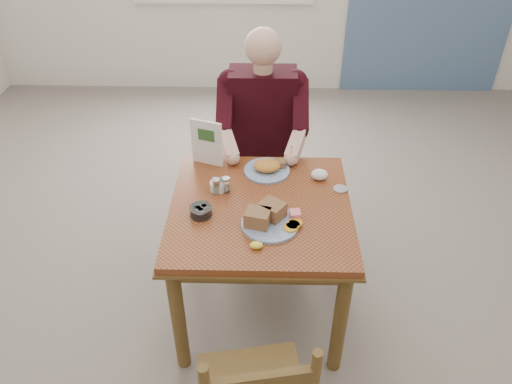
{
  "coord_description": "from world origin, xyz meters",
  "views": [
    {
      "loc": [
        0.02,
        -1.95,
        2.28
      ],
      "look_at": [
        -0.02,
        0.0,
        0.83
      ],
      "focal_mm": 35.0,
      "sensor_mm": 36.0,
      "label": 1
    }
  ],
  "objects_px": {
    "table": "(260,223)",
    "diner": "(262,125)",
    "near_plate": "(269,218)",
    "far_plate": "(268,168)",
    "chair_far": "(262,163)"
  },
  "relations": [
    {
      "from": "diner",
      "to": "far_plate",
      "type": "height_order",
      "value": "diner"
    },
    {
      "from": "table",
      "to": "near_plate",
      "type": "bearing_deg",
      "value": -73.69
    },
    {
      "from": "chair_far",
      "to": "diner",
      "type": "distance_m",
      "value": 0.34
    },
    {
      "from": "table",
      "to": "chair_far",
      "type": "xyz_separation_m",
      "value": [
        0.0,
        0.8,
        -0.16
      ]
    },
    {
      "from": "table",
      "to": "far_plate",
      "type": "relative_size",
      "value": 3.13
    },
    {
      "from": "chair_far",
      "to": "near_plate",
      "type": "bearing_deg",
      "value": -87.53
    },
    {
      "from": "near_plate",
      "to": "far_plate",
      "type": "distance_m",
      "value": 0.44
    },
    {
      "from": "near_plate",
      "to": "far_plate",
      "type": "height_order",
      "value": "near_plate"
    },
    {
      "from": "table",
      "to": "diner",
      "type": "xyz_separation_m",
      "value": [
        0.0,
        0.71,
        0.17
      ]
    },
    {
      "from": "near_plate",
      "to": "far_plate",
      "type": "xyz_separation_m",
      "value": [
        -0.01,
        0.44,
        -0.01
      ]
    },
    {
      "from": "table",
      "to": "diner",
      "type": "distance_m",
      "value": 0.73
    },
    {
      "from": "table",
      "to": "far_plate",
      "type": "xyz_separation_m",
      "value": [
        0.03,
        0.3,
        0.14
      ]
    },
    {
      "from": "chair_far",
      "to": "table",
      "type": "bearing_deg",
      "value": -90.0
    },
    {
      "from": "table",
      "to": "far_plate",
      "type": "bearing_deg",
      "value": 83.53
    },
    {
      "from": "near_plate",
      "to": "chair_far",
      "type": "bearing_deg",
      "value": 92.47
    }
  ]
}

